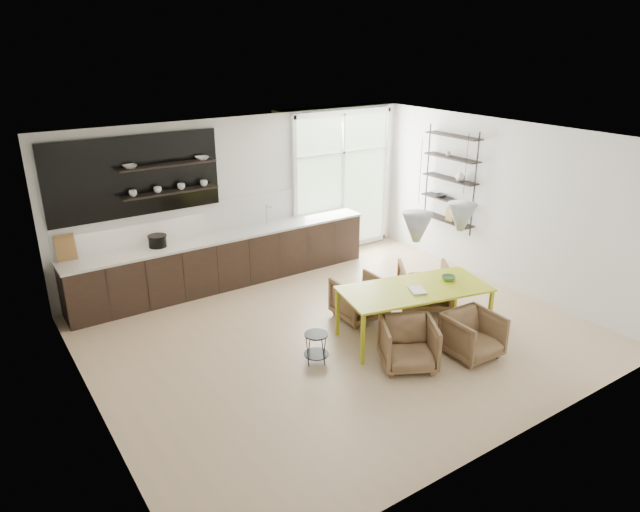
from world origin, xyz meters
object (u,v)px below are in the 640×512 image
(armchair_front_right, at_px, (473,335))
(wire_stool, at_px, (316,344))
(armchair_back_left, at_px, (359,298))
(armchair_front_left, at_px, (408,344))
(dining_table, at_px, (415,291))
(armchair_back_right, at_px, (424,286))

(armchair_front_right, height_order, wire_stool, armchair_front_right)
(wire_stool, bearing_deg, armchair_back_left, 29.52)
(armchair_back_left, bearing_deg, armchair_front_left, 79.22)
(armchair_back_left, height_order, wire_stool, armchair_back_left)
(armchair_front_left, bearing_deg, armchair_back_left, 106.60)
(armchair_back_left, bearing_deg, armchair_front_right, 109.78)
(dining_table, height_order, armchair_back_left, dining_table)
(armchair_back_left, distance_m, armchair_back_right, 1.15)
(armchair_front_right, bearing_deg, dining_table, 111.35)
(dining_table, relative_size, armchair_front_right, 3.32)
(armchair_back_right, distance_m, armchair_front_right, 1.61)
(armchair_back_right, relative_size, armchair_front_right, 1.16)
(dining_table, height_order, armchair_front_left, dining_table)
(armchair_front_left, height_order, wire_stool, armchair_front_left)
(armchair_back_left, relative_size, armchair_back_right, 0.91)
(dining_table, relative_size, armchair_front_left, 3.19)
(armchair_front_left, height_order, armchair_front_right, armchair_front_left)
(armchair_front_left, xyz_separation_m, wire_stool, (-0.97, 0.77, -0.05))
(armchair_back_right, height_order, wire_stool, armchair_back_right)
(armchair_back_left, relative_size, armchair_front_right, 1.05)
(armchair_front_right, bearing_deg, armchair_back_right, 73.17)
(armchair_front_right, xyz_separation_m, wire_stool, (-1.89, 1.07, -0.04))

